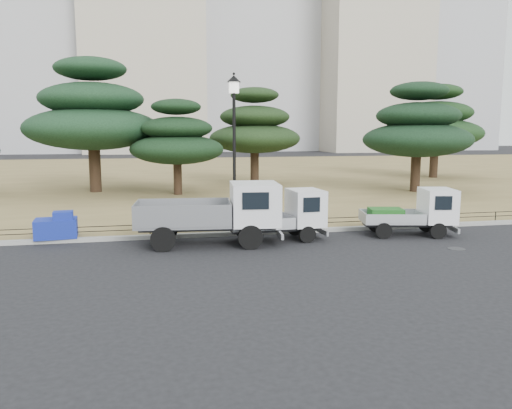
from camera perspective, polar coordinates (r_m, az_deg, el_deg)
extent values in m
plane|color=black|center=(17.36, 1.33, -5.19)|extent=(220.00, 220.00, 0.00)
cube|color=olive|center=(47.37, -6.98, 3.47)|extent=(120.00, 56.00, 0.15)
cube|color=gray|center=(19.82, -0.35, -3.24)|extent=(120.00, 0.25, 0.16)
cylinder|color=black|center=(17.31, -0.63, -3.76)|extent=(0.88, 0.25, 0.87)
cylinder|color=black|center=(19.16, -1.22, -2.57)|extent=(0.88, 0.25, 0.87)
cylinder|color=black|center=(17.26, -10.58, -3.94)|extent=(0.88, 0.25, 0.87)
cylinder|color=black|center=(19.12, -10.19, -2.73)|extent=(0.88, 0.25, 0.87)
cube|color=#2D2D30|center=(18.11, -5.53, -2.52)|extent=(4.91, 1.45, 0.15)
cube|color=slate|center=(18.03, -8.30, -1.01)|extent=(3.51, 2.18, 0.85)
cube|color=silver|center=(18.08, -0.15, 0.13)|extent=(1.85, 2.20, 1.48)
cylinder|color=black|center=(18.47, 5.88, -3.41)|extent=(0.64, 0.20, 0.63)
cylinder|color=black|center=(19.75, 4.45, -2.62)|extent=(0.64, 0.20, 0.63)
cylinder|color=black|center=(17.84, -0.45, -3.78)|extent=(0.64, 0.20, 0.63)
cylinder|color=black|center=(19.17, -1.48, -2.93)|extent=(0.64, 0.20, 0.63)
cube|color=#2D2D30|center=(18.76, 2.22, -2.73)|extent=(3.42, 0.97, 0.15)
cube|color=#ABADB3|center=(18.54, 0.42, -1.97)|extent=(2.41, 1.56, 0.42)
cube|color=silver|center=(19.01, 5.67, -0.32)|extent=(1.26, 1.62, 1.35)
cube|color=#1A5B38|center=(18.46, -0.28, -1.68)|extent=(1.34, 1.00, 0.46)
cylinder|color=black|center=(20.26, 20.09, -2.84)|extent=(0.64, 0.29, 0.62)
cylinder|color=black|center=(21.54, 18.86, -2.14)|extent=(0.64, 0.29, 0.62)
cylinder|color=black|center=(19.65, 14.39, -2.92)|extent=(0.64, 0.29, 0.62)
cylinder|color=black|center=(20.96, 13.47, -2.19)|extent=(0.64, 0.29, 0.62)
cube|color=#2D2D30|center=(20.56, 16.83, -2.12)|extent=(3.43, 1.43, 0.15)
cube|color=#A3A6AA|center=(20.35, 15.22, -1.36)|extent=(2.55, 1.85, 0.41)
cube|color=silver|center=(20.82, 20.03, -0.10)|extent=(1.45, 1.74, 1.32)
cube|color=#195A1A|center=(20.27, 14.60, -1.07)|extent=(1.43, 1.16, 0.46)
cylinder|color=black|center=(19.96, -2.45, -2.72)|extent=(0.46, 0.46, 0.17)
cylinder|color=black|center=(19.63, -2.49, 5.00)|extent=(0.12, 0.12, 5.20)
cylinder|color=white|center=(19.66, -2.55, 13.20)|extent=(0.42, 0.42, 0.42)
cone|color=black|center=(19.69, -2.55, 14.18)|extent=(0.54, 0.54, 0.26)
cylinder|color=black|center=(19.91, -0.43, -2.40)|extent=(38.00, 0.03, 0.03)
cylinder|color=black|center=(19.88, -0.43, -1.89)|extent=(38.00, 0.03, 0.03)
cylinder|color=black|center=(19.91, -0.43, -2.40)|extent=(0.04, 0.04, 0.40)
cube|color=#14279C|center=(20.03, -21.88, -2.52)|extent=(1.59, 1.23, 0.69)
cube|color=#14279C|center=(19.75, -21.18, -1.17)|extent=(0.75, 0.66, 0.30)
cylinder|color=#2D2D30|center=(18.83, 21.93, -4.71)|extent=(0.60, 0.60, 0.01)
cylinder|color=black|center=(34.12, -17.93, 4.18)|extent=(0.75, 0.75, 3.33)
ellipsoid|color=#16311B|center=(34.05, -18.12, 8.23)|extent=(8.56, 8.56, 2.74)
ellipsoid|color=#16311B|center=(34.11, -18.26, 11.38)|extent=(6.53, 6.53, 2.09)
ellipsoid|color=#16311B|center=(34.27, -18.41, 14.51)|extent=(4.51, 4.51, 1.44)
cylinder|color=black|center=(31.48, -8.94, 3.21)|extent=(0.52, 0.52, 2.30)
ellipsoid|color=black|center=(31.38, -9.01, 6.24)|extent=(5.79, 5.79, 1.85)
ellipsoid|color=black|center=(31.36, -9.06, 8.60)|extent=(4.42, 4.42, 1.42)
ellipsoid|color=black|center=(31.39, -9.12, 10.96)|extent=(3.05, 3.05, 0.98)
cylinder|color=black|center=(36.88, -0.16, 4.43)|extent=(0.62, 0.62, 2.77)
ellipsoid|color=black|center=(36.80, -0.16, 7.55)|extent=(6.67, 6.67, 2.13)
ellipsoid|color=black|center=(36.81, -0.16, 9.97)|extent=(5.09, 5.09, 1.63)
ellipsoid|color=black|center=(36.89, -0.16, 12.39)|extent=(3.52, 3.52, 1.12)
cylinder|color=black|center=(34.33, 17.77, 3.72)|extent=(0.62, 0.62, 2.75)
ellipsoid|color=black|center=(34.24, 17.91, 7.05)|extent=(6.99, 6.99, 2.24)
ellipsoid|color=black|center=(34.25, 18.03, 9.64)|extent=(5.34, 5.34, 1.71)
ellipsoid|color=black|center=(34.33, 18.15, 12.22)|extent=(3.69, 3.69, 1.18)
cylinder|color=black|center=(45.38, 19.67, 4.86)|extent=(0.69, 0.69, 3.06)
ellipsoid|color=black|center=(45.31, 19.81, 7.66)|extent=(7.82, 7.82, 2.50)
ellipsoid|color=black|center=(45.34, 19.92, 9.84)|extent=(5.97, 5.97, 1.91)
ellipsoid|color=black|center=(45.43, 20.03, 12.00)|extent=(4.12, 4.12, 1.32)
cube|color=#AAA08C|center=(104.12, -12.83, 21.17)|extent=(22.00, 20.00, 55.00)
cube|color=#AAA08C|center=(109.57, 12.87, 18.64)|extent=(20.00, 18.00, 48.00)
cylinder|color=#D83F33|center=(129.25, 26.17, 19.11)|extent=(1.80, 1.80, 60.00)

